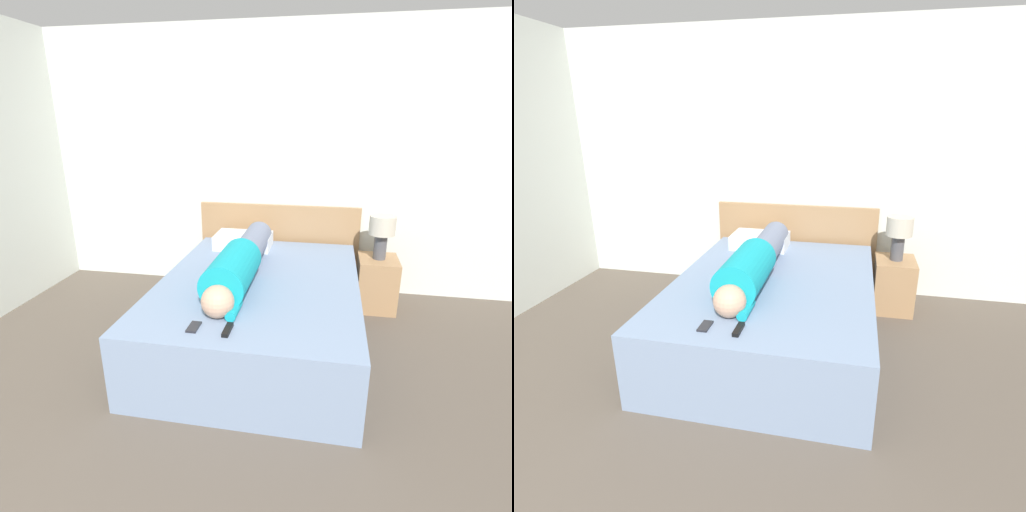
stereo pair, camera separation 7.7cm
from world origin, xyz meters
The scene contains 9 objects.
wall_back centered at (0.00, 3.71, 1.30)m, with size 5.95×0.06×2.60m.
bed centered at (0.05, 2.51, 0.27)m, with size 1.53×2.08×0.54m.
headboard centered at (0.05, 3.64, 0.45)m, with size 1.65×0.04×0.90m.
nightstand centered at (1.04, 3.31, 0.25)m, with size 0.36×0.42×0.50m.
table_lamp centered at (1.04, 3.31, 0.77)m, with size 0.24×0.24×0.41m.
person_lying centered at (-0.11, 2.49, 0.68)m, with size 0.31×1.63×0.31m.
pillow_near_headboard centered at (-0.25, 3.29, 0.61)m, with size 0.54×0.36×0.13m.
tv_remote centered at (0.00, 1.68, 0.55)m, with size 0.04×0.15×0.02m.
cell_phone centered at (-0.21, 1.68, 0.55)m, with size 0.06×0.13×0.01m.
Camera 2 is at (0.63, -0.35, 1.76)m, focal length 28.00 mm.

